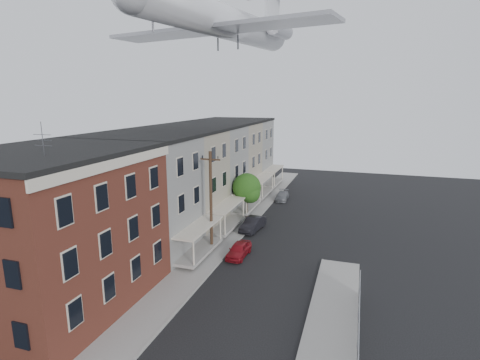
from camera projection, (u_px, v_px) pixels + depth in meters
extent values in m
cube|color=gray|center=(235.00, 229.00, 38.95)|extent=(3.00, 62.00, 0.12)
cube|color=gray|center=(248.00, 230.00, 38.52)|extent=(0.15, 62.00, 0.14)
cube|color=#3D1C13|center=(54.00, 231.00, 24.06)|extent=(10.00, 12.00, 10.00)
cube|color=black|center=(45.00, 152.00, 22.96)|extent=(10.30, 12.30, 0.30)
cube|color=beige|center=(116.00, 163.00, 21.52)|extent=(0.16, 12.20, 0.60)
cylinder|color=#515156|center=(43.00, 140.00, 20.28)|extent=(0.04, 0.04, 2.00)
cube|color=#60605D|center=(137.00, 195.00, 32.89)|extent=(10.00, 7.00, 10.00)
cube|color=black|center=(133.00, 137.00, 31.78)|extent=(10.25, 7.00, 0.30)
cube|color=gray|center=(200.00, 251.00, 32.06)|extent=(1.80, 6.40, 0.25)
cube|color=beige|center=(199.00, 227.00, 31.59)|extent=(1.90, 6.50, 0.15)
cube|color=gray|center=(175.00, 179.00, 39.39)|extent=(10.00, 7.00, 10.00)
cube|color=black|center=(173.00, 130.00, 38.29)|extent=(10.25, 7.00, 0.30)
cube|color=gray|center=(227.00, 225.00, 38.57)|extent=(1.80, 6.40, 0.25)
cube|color=beige|center=(227.00, 205.00, 38.09)|extent=(1.90, 6.50, 0.15)
cube|color=#60605D|center=(201.00, 168.00, 45.89)|extent=(10.00, 7.00, 10.00)
cube|color=black|center=(200.00, 126.00, 44.79)|extent=(10.25, 7.00, 0.30)
cube|color=gray|center=(247.00, 207.00, 45.07)|extent=(1.80, 6.40, 0.25)
cube|color=beige|center=(247.00, 189.00, 44.60)|extent=(1.90, 6.50, 0.15)
cube|color=gray|center=(222.00, 159.00, 52.40)|extent=(10.00, 7.00, 10.00)
cube|color=black|center=(221.00, 122.00, 51.29)|extent=(10.25, 7.00, 0.30)
cube|color=gray|center=(262.00, 193.00, 51.57)|extent=(1.80, 6.40, 0.25)
cube|color=beige|center=(262.00, 178.00, 51.10)|extent=(1.90, 6.50, 0.15)
cube|color=#60605D|center=(237.00, 152.00, 58.90)|extent=(10.00, 7.00, 10.00)
cube|color=black|center=(237.00, 119.00, 57.80)|extent=(10.25, 7.00, 0.30)
cube|color=gray|center=(273.00, 183.00, 58.07)|extent=(1.80, 6.40, 0.25)
cube|color=beige|center=(274.00, 169.00, 57.60)|extent=(1.90, 6.50, 0.15)
cylinder|color=gray|center=(358.00, 334.00, 20.13)|extent=(0.06, 0.06, 1.90)
cylinder|color=gray|center=(359.00, 305.00, 22.92)|extent=(0.06, 0.06, 1.90)
cylinder|color=gray|center=(359.00, 283.00, 25.70)|extent=(0.06, 0.06, 1.90)
cube|color=gray|center=(359.00, 355.00, 17.15)|extent=(0.04, 18.00, 0.04)
cylinder|color=black|center=(211.00, 203.00, 32.46)|extent=(0.26, 0.26, 9.00)
cube|color=black|center=(210.00, 159.00, 31.64)|extent=(1.80, 0.12, 0.12)
cylinder|color=black|center=(203.00, 157.00, 31.81)|extent=(0.08, 0.08, 0.25)
cylinder|color=black|center=(218.00, 158.00, 31.39)|extent=(0.08, 0.08, 0.25)
cylinder|color=black|center=(247.00, 208.00, 42.40)|extent=(0.24, 0.24, 2.40)
sphere|color=#123A0F|center=(247.00, 187.00, 41.88)|extent=(3.20, 3.20, 3.20)
sphere|color=#123A0F|center=(250.00, 193.00, 41.57)|extent=(2.24, 2.24, 2.24)
imported|color=maroon|center=(239.00, 250.00, 32.17)|extent=(1.55, 3.64, 1.23)
imported|color=black|center=(253.00, 224.00, 38.55)|extent=(1.98, 4.30, 1.36)
imported|color=slate|center=(282.00, 196.00, 50.11)|extent=(1.77, 3.88, 1.10)
cylinder|color=silver|center=(222.00, 21.00, 32.83)|extent=(7.18, 21.51, 2.85)
cone|color=silver|center=(274.00, 38.00, 41.89)|extent=(3.34, 3.20, 2.85)
cube|color=#939399|center=(214.00, 30.00, 31.89)|extent=(21.70, 8.05, 0.31)
cylinder|color=#939399|center=(243.00, 34.00, 40.25)|extent=(2.13, 3.78, 1.43)
cylinder|color=#939399|center=(280.00, 30.00, 38.17)|extent=(2.13, 3.78, 1.43)
cube|color=silver|center=(272.00, 13.00, 40.98)|extent=(0.91, 3.36, 4.99)
cylinder|color=#515156|center=(153.00, 24.00, 25.62)|extent=(0.14, 0.14, 1.07)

